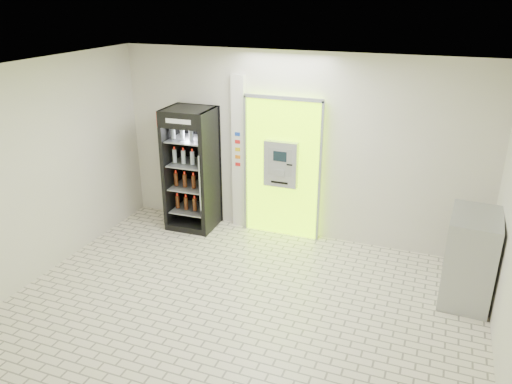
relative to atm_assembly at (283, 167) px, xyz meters
The scene contains 6 objects.
ground 2.69m from the atm_assembly, 85.26° to the right, with size 6.00×6.00×0.00m, color beige.
room_shell 2.51m from the atm_assembly, 85.26° to the right, with size 6.00×6.00×6.00m.
atm_assembly is the anchor object (origin of this frame).
pillar 0.79m from the atm_assembly, behind, with size 0.22×0.11×2.60m.
beverage_cooler 1.55m from the atm_assembly, behind, with size 0.80×0.75×2.07m.
steel_cabinet 3.10m from the atm_assembly, 18.91° to the right, with size 0.67×0.94×1.21m.
Camera 1 is at (2.12, -4.86, 3.81)m, focal length 35.00 mm.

